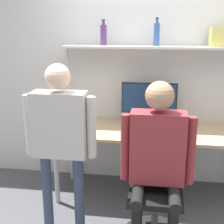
{
  "coord_description": "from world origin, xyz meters",
  "views": [
    {
      "loc": [
        0.01,
        -2.83,
        1.87
      ],
      "look_at": [
        -0.37,
        -0.19,
        1.13
      ],
      "focal_mm": 50.0,
      "sensor_mm": 36.0,
      "label": 1
    }
  ],
  "objects_px": {
    "office_chair": "(155,209)",
    "bottle_blue": "(157,34)",
    "bottle_purple": "(104,34)",
    "person_standing": "(60,131)",
    "cell_phone": "(193,139)",
    "monitor": "(149,101)",
    "person_seated": "(157,151)",
    "storage_box": "(221,37)",
    "laptop": "(163,130)"
  },
  "relations": [
    {
      "from": "laptop",
      "to": "cell_phone",
      "type": "height_order",
      "value": "laptop"
    },
    {
      "from": "storage_box",
      "to": "person_seated",
      "type": "bearing_deg",
      "value": -121.3
    },
    {
      "from": "laptop",
      "to": "cell_phone",
      "type": "distance_m",
      "value": 0.31
    },
    {
      "from": "person_seated",
      "to": "bottle_purple",
      "type": "relative_size",
      "value": 5.25
    },
    {
      "from": "cell_phone",
      "to": "person_standing",
      "type": "bearing_deg",
      "value": -154.17
    },
    {
      "from": "person_standing",
      "to": "bottle_blue",
      "type": "distance_m",
      "value": 1.51
    },
    {
      "from": "monitor",
      "to": "laptop",
      "type": "bearing_deg",
      "value": -66.33
    },
    {
      "from": "monitor",
      "to": "bottle_purple",
      "type": "distance_m",
      "value": 0.89
    },
    {
      "from": "laptop",
      "to": "bottle_purple",
      "type": "relative_size",
      "value": 1.27
    },
    {
      "from": "cell_phone",
      "to": "storage_box",
      "type": "distance_m",
      "value": 1.11
    },
    {
      "from": "monitor",
      "to": "cell_phone",
      "type": "relative_size",
      "value": 4.14
    },
    {
      "from": "person_seated",
      "to": "cell_phone",
      "type": "bearing_deg",
      "value": 57.15
    },
    {
      "from": "cell_phone",
      "to": "person_seated",
      "type": "height_order",
      "value": "person_seated"
    },
    {
      "from": "office_chair",
      "to": "storage_box",
      "type": "height_order",
      "value": "storage_box"
    },
    {
      "from": "cell_phone",
      "to": "bottle_purple",
      "type": "xyz_separation_m",
      "value": [
        -0.97,
        0.47,
        0.99
      ]
    },
    {
      "from": "person_standing",
      "to": "cell_phone",
      "type": "bearing_deg",
      "value": 25.83
    },
    {
      "from": "monitor",
      "to": "person_seated",
      "type": "height_order",
      "value": "person_seated"
    },
    {
      "from": "office_chair",
      "to": "person_seated",
      "type": "xyz_separation_m",
      "value": [
        -0.0,
        -0.04,
        0.57
      ]
    },
    {
      "from": "office_chair",
      "to": "bottle_blue",
      "type": "relative_size",
      "value": 3.16
    },
    {
      "from": "monitor",
      "to": "bottle_purple",
      "type": "bearing_deg",
      "value": 178.06
    },
    {
      "from": "monitor",
      "to": "cell_phone",
      "type": "height_order",
      "value": "monitor"
    },
    {
      "from": "monitor",
      "to": "laptop",
      "type": "relative_size",
      "value": 1.78
    },
    {
      "from": "cell_phone",
      "to": "bottle_purple",
      "type": "distance_m",
      "value": 1.47
    },
    {
      "from": "laptop",
      "to": "bottle_blue",
      "type": "xyz_separation_m",
      "value": [
        -0.1,
        0.38,
        0.94
      ]
    },
    {
      "from": "office_chair",
      "to": "bottle_purple",
      "type": "distance_m",
      "value": 1.88
    },
    {
      "from": "monitor",
      "to": "person_standing",
      "type": "height_order",
      "value": "person_standing"
    },
    {
      "from": "cell_phone",
      "to": "office_chair",
      "type": "relative_size",
      "value": 0.16
    },
    {
      "from": "monitor",
      "to": "cell_phone",
      "type": "bearing_deg",
      "value": -45.25
    },
    {
      "from": "bottle_blue",
      "to": "storage_box",
      "type": "height_order",
      "value": "bottle_blue"
    },
    {
      "from": "office_chair",
      "to": "bottle_blue",
      "type": "height_order",
      "value": "bottle_blue"
    },
    {
      "from": "office_chair",
      "to": "bottle_blue",
      "type": "xyz_separation_m",
      "value": [
        -0.05,
        0.97,
        1.49
      ]
    },
    {
      "from": "cell_phone",
      "to": "laptop",
      "type": "bearing_deg",
      "value": 162.93
    },
    {
      "from": "cell_phone",
      "to": "office_chair",
      "type": "bearing_deg",
      "value": -124.91
    },
    {
      "from": "cell_phone",
      "to": "storage_box",
      "type": "height_order",
      "value": "storage_box"
    },
    {
      "from": "monitor",
      "to": "office_chair",
      "type": "distance_m",
      "value": 1.22
    },
    {
      "from": "monitor",
      "to": "storage_box",
      "type": "bearing_deg",
      "value": 1.39
    },
    {
      "from": "storage_box",
      "to": "bottle_blue",
      "type": "bearing_deg",
      "value": 180.0
    },
    {
      "from": "person_standing",
      "to": "monitor",
      "type": "bearing_deg",
      "value": 54.89
    },
    {
      "from": "monitor",
      "to": "bottle_blue",
      "type": "distance_m",
      "value": 0.74
    },
    {
      "from": "laptop",
      "to": "person_standing",
      "type": "distance_m",
      "value": 1.11
    },
    {
      "from": "person_seated",
      "to": "person_standing",
      "type": "xyz_separation_m",
      "value": [
        -0.82,
        -0.03,
        0.15
      ]
    },
    {
      "from": "monitor",
      "to": "person_seated",
      "type": "distance_m",
      "value": 1.02
    },
    {
      "from": "monitor",
      "to": "bottle_purple",
      "type": "height_order",
      "value": "bottle_purple"
    },
    {
      "from": "bottle_purple",
      "to": "office_chair",
      "type": "bearing_deg",
      "value": -57.32
    },
    {
      "from": "person_seated",
      "to": "monitor",
      "type": "bearing_deg",
      "value": 95.97
    },
    {
      "from": "laptop",
      "to": "bottle_blue",
      "type": "distance_m",
      "value": 1.02
    },
    {
      "from": "office_chair",
      "to": "person_seated",
      "type": "height_order",
      "value": "person_seated"
    },
    {
      "from": "office_chair",
      "to": "laptop",
      "type": "bearing_deg",
      "value": 84.58
    },
    {
      "from": "office_chair",
      "to": "person_standing",
      "type": "bearing_deg",
      "value": -175.16
    },
    {
      "from": "cell_phone",
      "to": "bottle_blue",
      "type": "xyz_separation_m",
      "value": [
        -0.4,
        0.47,
        1.0
      ]
    }
  ]
}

